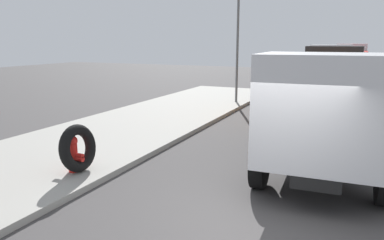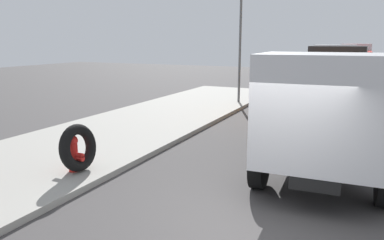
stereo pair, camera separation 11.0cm
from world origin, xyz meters
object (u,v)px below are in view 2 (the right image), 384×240
object	(u,v)px
street_light_pole	(240,52)
dump_truck_orange	(331,80)
fire_hydrant	(73,152)
dump_truck_blue	(336,64)
dump_truck_red	(355,60)
loose_tire	(78,148)
dump_truck_gray	(328,106)

from	to	relation	value
street_light_pole	dump_truck_orange	bearing A→B (deg)	-106.71
fire_hydrant	dump_truck_orange	bearing A→B (deg)	-24.82
fire_hydrant	dump_truck_blue	xyz separation A→B (m)	(21.76, -4.07, 0.98)
dump_truck_blue	dump_truck_red	bearing A→B (deg)	-7.97
fire_hydrant	loose_tire	world-z (taller)	loose_tire
street_light_pole	fire_hydrant	bearing A→B (deg)	178.80
dump_truck_red	street_light_pole	distance (m)	17.64
loose_tire	dump_truck_gray	size ratio (longest dim) A/B	0.16
dump_truck_gray	dump_truck_blue	world-z (taller)	same
dump_truck_red	street_light_pole	xyz separation A→B (m)	(-16.95, 4.80, 1.09)
dump_truck_gray	dump_truck_red	distance (m)	25.26
loose_tire	dump_truck_orange	bearing A→B (deg)	-24.45
fire_hydrant	dump_truck_orange	xyz separation A→B (m)	(10.39, -4.81, 0.98)
dump_truck_red	fire_hydrant	bearing A→B (deg)	170.04
dump_truck_gray	dump_truck_red	xyz separation A→B (m)	(25.26, 0.32, 0.00)
fire_hydrant	dump_truck_orange	size ratio (longest dim) A/B	0.13
dump_truck_gray	dump_truck_orange	distance (m)	6.97
dump_truck_gray	dump_truck_blue	distance (m)	18.36
dump_truck_orange	dump_truck_red	size ratio (longest dim) A/B	1.00
loose_tire	street_light_pole	world-z (taller)	street_light_pole
fire_hydrant	dump_truck_orange	world-z (taller)	dump_truck_orange
loose_tire	street_light_pole	size ratio (longest dim) A/B	0.22
dump_truck_red	dump_truck_orange	bearing A→B (deg)	179.26
dump_truck_orange	dump_truck_blue	xyz separation A→B (m)	(11.37, 0.74, 0.00)
loose_tire	dump_truck_gray	distance (m)	6.31
dump_truck_blue	loose_tire	bearing A→B (deg)	169.66
dump_truck_orange	street_light_pole	world-z (taller)	street_light_pole
dump_truck_gray	street_light_pole	xyz separation A→B (m)	(8.31, 5.11, 1.09)
dump_truck_gray	street_light_pole	world-z (taller)	street_light_pole
loose_tire	fire_hydrant	bearing A→B (deg)	119.02
dump_truck_orange	street_light_pole	distance (m)	4.88
dump_truck_orange	loose_tire	bearing A→B (deg)	155.55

